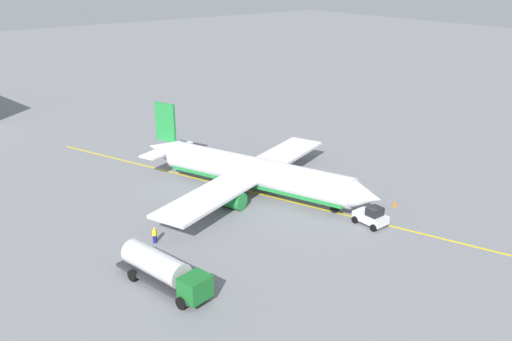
% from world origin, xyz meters
% --- Properties ---
extents(ground_plane, '(400.00, 400.00, 0.00)m').
position_xyz_m(ground_plane, '(0.00, 0.00, 0.00)').
color(ground_plane, slate).
extents(airplane, '(32.43, 31.45, 9.60)m').
position_xyz_m(airplane, '(-0.48, -0.18, 2.63)').
color(airplane, white).
rests_on(airplane, ground).
extents(fuel_tanker, '(10.64, 4.43, 3.15)m').
position_xyz_m(fuel_tanker, '(11.47, -19.34, 1.73)').
color(fuel_tanker, '#2D2D33').
rests_on(fuel_tanker, ground).
extents(pushback_tug, '(3.64, 2.37, 2.20)m').
position_xyz_m(pushback_tug, '(14.68, 4.43, 1.01)').
color(pushback_tug, silver).
rests_on(pushback_tug, ground).
extents(refueling_worker, '(0.63, 0.62, 1.71)m').
position_xyz_m(refueling_worker, '(3.69, -16.05, 0.82)').
color(refueling_worker, navy).
rests_on(refueling_worker, ground).
extents(safety_cone_nose, '(0.54, 0.54, 0.60)m').
position_xyz_m(safety_cone_nose, '(11.84, 7.27, 0.30)').
color(safety_cone_nose, '#F2590F').
rests_on(safety_cone_nose, ground).
extents(safety_cone_wingtip, '(0.58, 0.58, 0.64)m').
position_xyz_m(safety_cone_wingtip, '(13.15, 10.47, 0.32)').
color(safety_cone_wingtip, '#F2590F').
rests_on(safety_cone_wingtip, ground).
extents(taxi_line_marking, '(65.44, 24.01, 0.01)m').
position_xyz_m(taxi_line_marking, '(0.00, 0.00, 0.01)').
color(taxi_line_marking, yellow).
rests_on(taxi_line_marking, ground).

